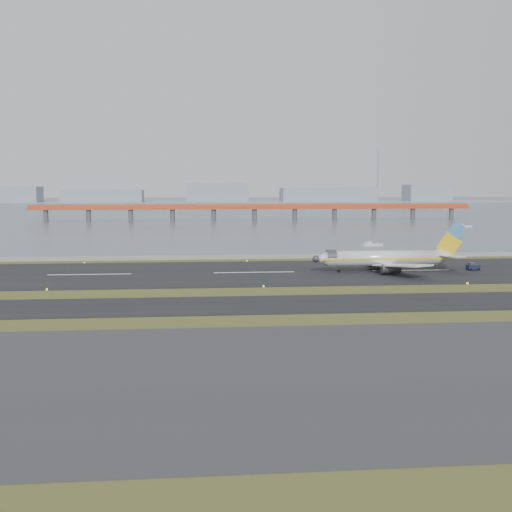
# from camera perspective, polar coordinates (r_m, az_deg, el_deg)

# --- Properties ---
(ground) EXTENTS (1000.00, 1000.00, 0.00)m
(ground) POSITION_cam_1_polar(r_m,az_deg,el_deg) (129.15, 1.02, -3.34)
(ground) COLOR #354117
(ground) RESTS_ON ground
(apron_strip) EXTENTS (1000.00, 50.00, 0.10)m
(apron_strip) POSITION_cam_1_polar(r_m,az_deg,el_deg) (76.11, 5.66, -10.37)
(apron_strip) COLOR #323234
(apron_strip) RESTS_ON ground
(taxiway_strip) EXTENTS (1000.00, 18.00, 0.10)m
(taxiway_strip) POSITION_cam_1_polar(r_m,az_deg,el_deg) (117.42, 1.67, -4.32)
(taxiway_strip) COLOR black
(taxiway_strip) RESTS_ON ground
(runway_strip) EXTENTS (1000.00, 45.00, 0.10)m
(runway_strip) POSITION_cam_1_polar(r_m,az_deg,el_deg) (158.64, -0.17, -1.48)
(runway_strip) COLOR black
(runway_strip) RESTS_ON ground
(seawall) EXTENTS (1000.00, 2.50, 1.00)m
(seawall) POSITION_cam_1_polar(r_m,az_deg,el_deg) (188.24, -0.99, -0.08)
(seawall) COLOR gray
(seawall) RESTS_ON ground
(bay_water) EXTENTS (1400.00, 800.00, 1.30)m
(bay_water) POSITION_cam_1_polar(r_m,az_deg,el_deg) (587.05, -3.94, 4.35)
(bay_water) COLOR #465364
(bay_water) RESTS_ON ground
(red_pier) EXTENTS (260.00, 5.00, 10.20)m
(red_pier) POSITION_cam_1_polar(r_m,az_deg,el_deg) (378.29, -0.14, 4.27)
(red_pier) COLOR #BE4420
(red_pier) RESTS_ON ground
(far_shoreline) EXTENTS (1400.00, 80.00, 60.50)m
(far_shoreline) POSITION_cam_1_polar(r_m,az_deg,el_deg) (747.15, -3.19, 5.28)
(far_shoreline) COLOR #8B95A5
(far_shoreline) RESTS_ON ground
(airliner) EXTENTS (38.52, 32.89, 12.80)m
(airliner) POSITION_cam_1_polar(r_m,az_deg,el_deg) (162.79, 11.69, -0.20)
(airliner) COLOR silver
(airliner) RESTS_ON ground
(pushback_tug) EXTENTS (3.15, 1.94, 1.97)m
(pushback_tug) POSITION_cam_1_polar(r_m,az_deg,el_deg) (171.67, 18.72, -0.91)
(pushback_tug) COLOR #131735
(pushback_tug) RESTS_ON ground
(workboat_near) EXTENTS (7.86, 4.34, 1.82)m
(workboat_near) POSITION_cam_1_polar(r_m,az_deg,el_deg) (227.93, 10.22, 0.99)
(workboat_near) COLOR silver
(workboat_near) RESTS_ON ground
(workboat_far) EXTENTS (7.86, 3.13, 1.86)m
(workboat_far) POSITION_cam_1_polar(r_m,az_deg,el_deg) (336.29, 17.95, 2.53)
(workboat_far) COLOR silver
(workboat_far) RESTS_ON ground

